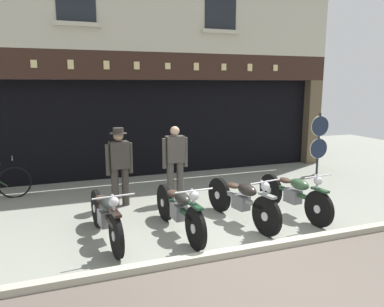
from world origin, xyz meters
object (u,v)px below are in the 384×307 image
Objects in this scene: motorcycle_center at (242,200)px; shopkeeper_center at (175,160)px; motorcycle_center_left at (179,209)px; advert_board_near at (79,118)px; advert_board_far at (40,121)px; motorcycle_center_right at (294,194)px; salesman_left at (119,163)px; tyre_sign_pole at (319,138)px; motorcycle_left at (106,215)px.

motorcycle_center is 1.85m from shopkeeper_center.
advert_board_near reaches higher than motorcycle_center_left.
advert_board_far is at bearing -60.51° from motorcycle_center.
advert_board_near reaches higher than motorcycle_center_right.
salesman_left is 5.73m from tyre_sign_pole.
motorcycle_center_right is at bearing 143.33° from salesman_left.
motorcycle_center is 2.18× the size of advert_board_far.
advert_board_far is (-2.69, 2.55, 0.70)m from shopkeeper_center.
advert_board_far is at bearing -66.37° from motorcycle_center_left.
salesman_left is 1.00× the size of shopkeeper_center.
salesman_left reaches higher than motorcycle_left.
motorcycle_left is at bearing 65.79° from salesman_left.
motorcycle_left is at bearing -11.03° from motorcycle_center.
advert_board_far is at bearing 180.00° from advert_board_near.
motorcycle_center_right is 6.28m from advert_board_far.
shopkeeper_center is (0.48, 1.72, 0.46)m from motorcycle_center_left.
motorcycle_center_left is 5.69m from tyre_sign_pole.
tyre_sign_pole is at bearing -14.20° from advert_board_near.
shopkeeper_center reaches higher than motorcycle_center.
salesman_left is at bearing -112.56° from motorcycle_left.
motorcycle_center is 1.26× the size of salesman_left.
advert_board_near is at bearing -68.91° from motorcycle_center.
advert_board_near is at bearing 165.80° from tyre_sign_pole.
motorcycle_center_left is 1.99m from salesman_left.
shopkeeper_center is (1.68, 1.58, 0.47)m from motorcycle_left.
motorcycle_center_right is at bearing -48.99° from advert_board_near.
shopkeeper_center reaches higher than motorcycle_center_left.
tyre_sign_pole is at bearing -178.35° from salesman_left.
motorcycle_center_right is at bearing 173.95° from motorcycle_left.
motorcycle_left is at bearing -76.30° from advert_board_far.
motorcycle_left is 0.98× the size of motorcycle_center_left.
motorcycle_center is 1.20× the size of tyre_sign_pole.
advert_board_far is (-4.55, 4.17, 1.17)m from motorcycle_center_right.
shopkeeper_center is (1.16, -0.09, -0.00)m from salesman_left.
tyre_sign_pole is 1.81× the size of advert_board_far.
motorcycle_center_right is 1.24× the size of shopkeeper_center.
motorcycle_center_left is at bearing 168.34° from motorcycle_left.
tyre_sign_pole is at bearing -12.45° from advert_board_far.
motorcycle_center_right is (1.13, 0.02, -0.01)m from motorcycle_center.
shopkeeper_center is at bearing 168.28° from salesman_left.
motorcycle_left is 1.00× the size of motorcycle_center_right.
salesman_left is 2.97m from advert_board_far.
advert_board_far reaches higher than motorcycle_left.
motorcycle_center_left is at bearing 103.44° from salesman_left.
motorcycle_center_left is 1.02× the size of motorcycle_center_right.
tyre_sign_pole is (3.77, 2.60, 0.58)m from motorcycle_center.
salesman_left is 1.17m from shopkeeper_center.
salesman_left is (-0.68, 1.81, 0.47)m from motorcycle_center_left.
advert_board_near is at bearing -56.30° from shopkeeper_center.
salesman_left is (0.52, 1.68, 0.47)m from motorcycle_left.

